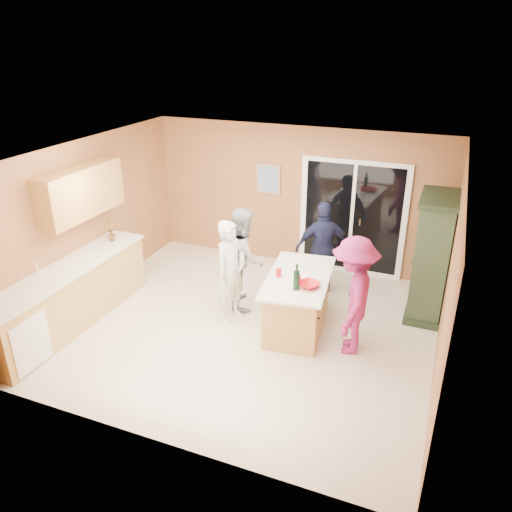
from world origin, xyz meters
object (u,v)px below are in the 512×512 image
at_px(kitchen_island, 298,304).
at_px(woman_magenta, 353,296).
at_px(green_hutch, 431,259).
at_px(woman_white, 231,272).
at_px(woman_navy, 323,248).
at_px(woman_grey, 243,257).

relative_size(kitchen_island, woman_magenta, 1.02).
bearing_deg(woman_magenta, kitchen_island, -114.40).
relative_size(green_hutch, woman_white, 1.20).
bearing_deg(woman_magenta, woman_navy, -158.72).
xyz_separation_m(kitchen_island, woman_magenta, (0.85, -0.27, 0.44)).
height_order(woman_white, woman_magenta, woman_magenta).
bearing_deg(green_hutch, woman_navy, 175.91).
xyz_separation_m(kitchen_island, woman_grey, (-1.04, 0.39, 0.42)).
bearing_deg(woman_magenta, woman_grey, -115.79).
relative_size(green_hutch, woman_magenta, 1.15).
height_order(green_hutch, woman_magenta, green_hutch).
height_order(green_hutch, woman_grey, green_hutch).
distance_m(green_hutch, woman_magenta, 1.69).
xyz_separation_m(kitchen_island, green_hutch, (1.74, 1.15, 0.54)).
bearing_deg(green_hutch, woman_grey, -164.63).
bearing_deg(kitchen_island, woman_magenta, -24.71).
relative_size(kitchen_island, woman_grey, 1.05).
bearing_deg(woman_grey, kitchen_island, -136.29).
height_order(green_hutch, woman_navy, green_hutch).
bearing_deg(woman_white, green_hutch, -48.95).
bearing_deg(woman_magenta, woman_white, -100.41).
height_order(green_hutch, woman_white, green_hutch).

